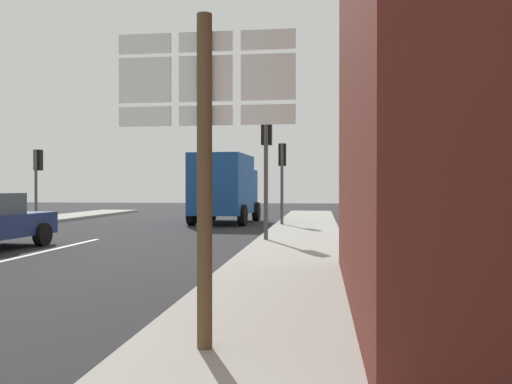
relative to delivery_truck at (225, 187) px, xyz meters
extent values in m
plane|color=#232326|center=(-2.61, -9.74, -1.65)|extent=(80.00, 80.00, 0.00)
cube|color=gray|center=(3.68, -11.74, -1.58)|extent=(2.50, 44.00, 0.14)
cylinder|color=black|center=(-3.32, -9.70, -1.33)|extent=(0.26, 0.65, 0.64)
cube|color=#19478C|center=(-0.03, -0.53, 0.10)|extent=(2.38, 3.80, 2.60)
cube|color=#19478C|center=(0.10, 1.97, -0.20)|extent=(2.15, 1.40, 2.00)
cube|color=#47515B|center=(0.10, 2.02, 0.60)|extent=(1.76, 0.18, 0.70)
cylinder|color=black|center=(-1.01, 1.97, -1.20)|extent=(0.32, 0.91, 0.90)
cylinder|color=black|center=(1.19, 1.87, -1.20)|extent=(0.32, 0.91, 0.90)
cylinder|color=black|center=(-1.17, -1.42, -1.20)|extent=(0.32, 0.91, 0.90)
cylinder|color=black|center=(1.03, -1.53, -1.20)|extent=(0.32, 0.91, 0.90)
cylinder|color=brown|center=(3.21, -18.65, -0.05)|extent=(0.14, 0.14, 3.20)
cube|color=white|center=(2.63, -18.60, 1.31)|extent=(0.50, 0.03, 0.18)
cube|color=black|center=(2.63, -18.58, 1.31)|extent=(0.43, 0.01, 0.13)
cube|color=white|center=(2.63, -18.60, 0.97)|extent=(0.50, 0.03, 0.42)
cube|color=black|center=(2.63, -18.58, 0.97)|extent=(0.43, 0.01, 0.32)
cube|color=white|center=(2.63, -18.60, 0.63)|extent=(0.50, 0.03, 0.18)
cube|color=black|center=(2.63, -18.58, 0.63)|extent=(0.43, 0.01, 0.13)
cube|color=white|center=(3.21, -18.60, 1.31)|extent=(0.50, 0.03, 0.18)
cube|color=black|center=(3.21, -18.58, 1.31)|extent=(0.43, 0.01, 0.13)
cube|color=white|center=(3.21, -18.60, 0.97)|extent=(0.50, 0.03, 0.42)
cube|color=black|center=(3.21, -18.58, 0.97)|extent=(0.43, 0.01, 0.32)
cube|color=white|center=(3.21, -18.60, 0.63)|extent=(0.50, 0.03, 0.18)
cube|color=black|center=(3.21, -18.58, 0.63)|extent=(0.43, 0.01, 0.13)
cube|color=white|center=(3.79, -18.60, 1.31)|extent=(0.50, 0.03, 0.18)
cube|color=black|center=(3.79, -18.58, 1.31)|extent=(0.43, 0.01, 0.13)
cube|color=white|center=(3.79, -18.60, 0.97)|extent=(0.50, 0.03, 0.42)
cube|color=black|center=(3.79, -18.58, 0.97)|extent=(0.43, 0.01, 0.32)
cube|color=white|center=(3.79, -18.60, 0.63)|extent=(0.50, 0.03, 0.18)
cube|color=black|center=(3.79, -18.58, 0.63)|extent=(0.43, 0.01, 0.13)
cylinder|color=#47474C|center=(2.73, -2.23, 0.04)|extent=(0.12, 0.12, 3.39)
cube|color=black|center=(2.73, -2.03, 1.29)|extent=(0.30, 0.28, 0.90)
sphere|color=#360303|center=(2.73, -1.89, 1.56)|extent=(0.18, 0.18, 0.18)
sphere|color=orange|center=(2.73, -1.89, 1.28)|extent=(0.18, 0.18, 0.18)
sphere|color=black|center=(2.73, -1.89, 1.00)|extent=(0.18, 0.18, 0.18)
cylinder|color=#47474C|center=(-7.95, -1.89, -0.02)|extent=(0.12, 0.12, 3.26)
cube|color=black|center=(-7.95, -1.69, 1.16)|extent=(0.30, 0.28, 0.90)
sphere|color=#360303|center=(-7.95, -1.55, 1.43)|extent=(0.18, 0.18, 0.18)
sphere|color=orange|center=(-7.95, -1.55, 1.15)|extent=(0.18, 0.18, 0.18)
sphere|color=black|center=(-7.95, -1.55, 0.87)|extent=(0.18, 0.18, 0.18)
cylinder|color=#47474C|center=(2.73, -8.49, 0.22)|extent=(0.12, 0.12, 3.73)
cube|color=black|center=(2.73, -8.29, 1.63)|extent=(0.30, 0.28, 0.90)
sphere|color=#360303|center=(2.73, -8.15, 1.90)|extent=(0.18, 0.18, 0.18)
sphere|color=orange|center=(2.73, -8.15, 1.62)|extent=(0.18, 0.18, 0.18)
sphere|color=black|center=(2.73, -8.15, 1.34)|extent=(0.18, 0.18, 0.18)
camera|label=1|loc=(4.27, -23.40, -0.04)|focal=37.13mm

